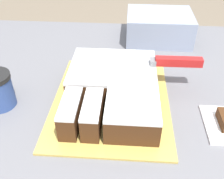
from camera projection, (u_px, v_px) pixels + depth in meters
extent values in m
cube|color=gold|center=(112.00, 101.00, 0.69)|extent=(0.30, 0.38, 0.01)
cube|color=#472814|center=(114.00, 77.00, 0.72)|extent=(0.23, 0.19, 0.06)
cube|color=white|center=(114.00, 67.00, 0.70)|extent=(0.23, 0.19, 0.01)
cube|color=#472814|center=(133.00, 116.00, 0.59)|extent=(0.12, 0.12, 0.06)
cube|color=white|center=(134.00, 105.00, 0.57)|extent=(0.12, 0.12, 0.01)
cube|color=#472814|center=(72.00, 115.00, 0.60)|extent=(0.04, 0.11, 0.06)
cube|color=white|center=(71.00, 103.00, 0.58)|extent=(0.04, 0.11, 0.01)
cube|color=#472814|center=(94.00, 116.00, 0.60)|extent=(0.04, 0.11, 0.06)
cube|color=white|center=(93.00, 104.00, 0.58)|extent=(0.04, 0.11, 0.01)
cube|color=silver|center=(117.00, 63.00, 0.71)|extent=(0.21, 0.03, 0.00)
cube|color=slate|center=(154.00, 62.00, 0.70)|extent=(0.02, 0.03, 0.02)
cube|color=red|center=(180.00, 62.00, 0.69)|extent=(0.12, 0.02, 0.02)
cube|color=#8C99B2|center=(159.00, 27.00, 0.96)|extent=(0.23, 0.18, 0.10)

